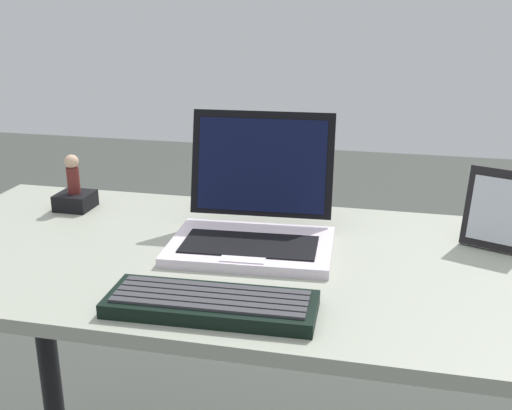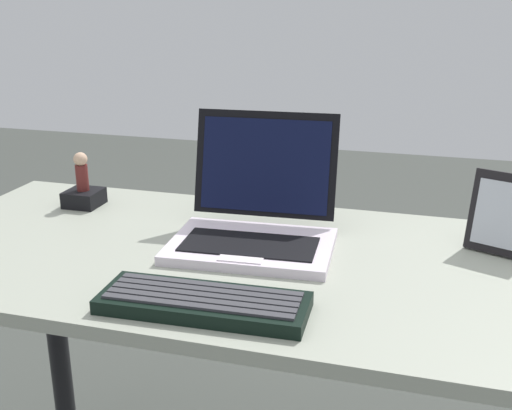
{
  "view_description": "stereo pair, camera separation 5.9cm",
  "coord_description": "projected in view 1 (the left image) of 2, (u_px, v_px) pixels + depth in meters",
  "views": [
    {
      "loc": [
        0.17,
        -1.07,
        1.23
      ],
      "look_at": [
        -0.08,
        0.02,
        0.86
      ],
      "focal_mm": 43.98,
      "sensor_mm": 36.0,
      "label": 1
    },
    {
      "loc": [
        0.23,
        -1.05,
        1.23
      ],
      "look_at": [
        -0.08,
        0.02,
        0.86
      ],
      "focal_mm": 43.98,
      "sensor_mm": 36.0,
      "label": 2
    }
  ],
  "objects": [
    {
      "name": "desk",
      "position": [
        293.0,
        314.0,
        1.21
      ],
      "size": [
        1.56,
        0.65,
        0.76
      ],
      "color": "#979D8D",
      "rests_on": "ground"
    },
    {
      "name": "laptop_front",
      "position": [
        254.0,
        220.0,
        1.24
      ],
      "size": [
        0.33,
        0.29,
        0.25
      ],
      "color": "silver",
      "rests_on": "desk"
    },
    {
      "name": "external_keyboard",
      "position": [
        211.0,
        304.0,
        0.98
      ],
      "size": [
        0.34,
        0.13,
        0.03
      ],
      "color": "black",
      "rests_on": "desk"
    },
    {
      "name": "photo_frame",
      "position": [
        497.0,
        210.0,
        1.21
      ],
      "size": [
        0.13,
        0.08,
        0.16
      ],
      "color": "black",
      "rests_on": "desk"
    },
    {
      "name": "figurine_stand",
      "position": [
        75.0,
        201.0,
        1.45
      ],
      "size": [
        0.08,
        0.08,
        0.04
      ],
      "primitive_type": "cube",
      "color": "black",
      "rests_on": "desk"
    },
    {
      "name": "figurine",
      "position": [
        73.0,
        173.0,
        1.43
      ],
      "size": [
        0.03,
        0.03,
        0.09
      ],
      "color": "#591F1C",
      "rests_on": "figurine_stand"
    }
  ]
}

